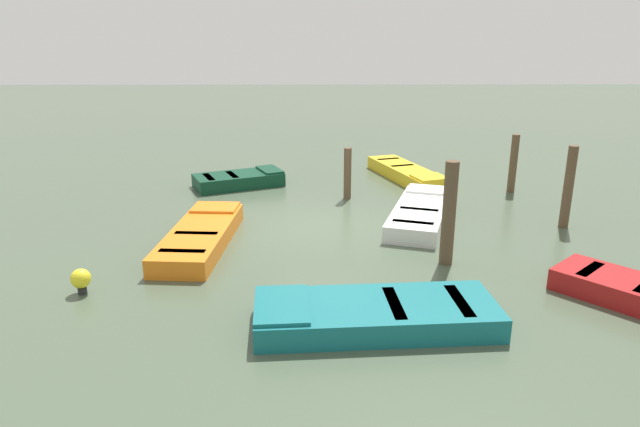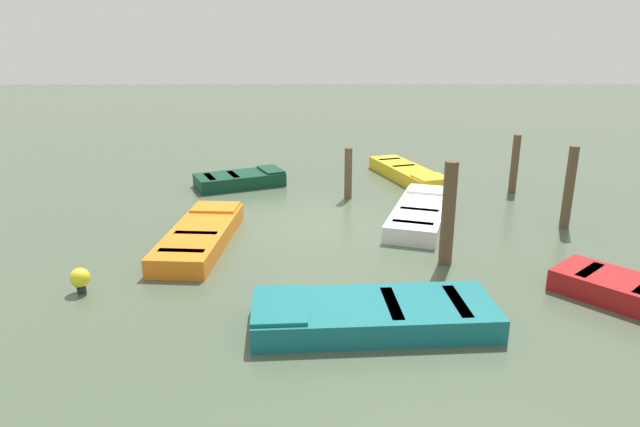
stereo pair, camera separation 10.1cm
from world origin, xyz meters
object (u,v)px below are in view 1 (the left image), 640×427
(rowboat_orange, at_px, (201,236))
(rowboat_white, at_px, (420,212))
(mooring_piling_near_left, at_px, (513,164))
(rowboat_teal, at_px, (374,314))
(mooring_piling_near_right, at_px, (348,173))
(mooring_piling_center, at_px, (449,214))
(mooring_piling_mid_right, at_px, (568,187))
(rowboat_dark_green, at_px, (239,179))
(marker_buoy, at_px, (81,279))
(rowboat_yellow, at_px, (407,173))

(rowboat_orange, xyz_separation_m, rowboat_white, (-5.23, -1.67, 0.00))
(rowboat_white, relative_size, mooring_piling_near_left, 2.32)
(rowboat_teal, relative_size, mooring_piling_near_right, 2.71)
(mooring_piling_near_left, distance_m, mooring_piling_center, 6.31)
(mooring_piling_near_left, bearing_deg, rowboat_teal, 58.49)
(rowboat_orange, xyz_separation_m, mooring_piling_mid_right, (-8.64, -1.13, 0.79))
(rowboat_dark_green, distance_m, mooring_piling_mid_right, 9.32)
(rowboat_orange, bearing_deg, mooring_piling_mid_right, -78.60)
(rowboat_orange, bearing_deg, rowboat_teal, -132.63)
(mooring_piling_center, xyz_separation_m, marker_buoy, (6.94, 1.35, -0.79))
(rowboat_dark_green, height_order, mooring_piling_near_left, mooring_piling_near_left)
(rowboat_teal, bearing_deg, mooring_piling_near_left, -125.22)
(mooring_piling_mid_right, xyz_separation_m, mooring_piling_center, (3.39, 2.24, 0.07))
(rowboat_teal, bearing_deg, rowboat_white, -111.58)
(mooring_piling_near_left, bearing_deg, rowboat_dark_green, -4.98)
(mooring_piling_near_left, xyz_separation_m, marker_buoy, (10.11, 6.81, -0.58))
(mooring_piling_mid_right, xyz_separation_m, mooring_piling_near_right, (5.15, -2.55, -0.27))
(rowboat_white, height_order, mooring_piling_mid_right, mooring_piling_mid_right)
(rowboat_dark_green, bearing_deg, mooring_piling_near_left, -28.73)
(rowboat_dark_green, distance_m, rowboat_white, 6.04)
(mooring_piling_near_left, distance_m, mooring_piling_near_right, 4.98)
(rowboat_orange, distance_m, rowboat_dark_green, 5.06)
(mooring_piling_near_left, bearing_deg, rowboat_orange, 27.27)
(rowboat_orange, height_order, mooring_piling_center, mooring_piling_center)
(rowboat_dark_green, relative_size, rowboat_teal, 0.73)
(rowboat_yellow, relative_size, marker_buoy, 8.37)
(mooring_piling_near_left, bearing_deg, rowboat_yellow, -27.34)
(rowboat_dark_green, xyz_separation_m, mooring_piling_mid_right, (-8.41, 3.93, 0.79))
(rowboat_teal, bearing_deg, rowboat_yellow, -105.81)
(rowboat_teal, xyz_separation_m, mooring_piling_mid_right, (-5.14, -4.82, 0.79))
(rowboat_yellow, distance_m, marker_buoy, 11.00)
(rowboat_teal, height_order, mooring_piling_near_left, mooring_piling_near_left)
(rowboat_dark_green, bearing_deg, rowboat_teal, -93.29)
(rowboat_orange, bearing_deg, marker_buoy, 149.55)
(mooring_piling_mid_right, xyz_separation_m, marker_buoy, (10.33, 3.59, -0.72))
(mooring_piling_center, bearing_deg, rowboat_orange, -11.94)
(rowboat_yellow, relative_size, mooring_piling_near_right, 2.73)
(rowboat_orange, xyz_separation_m, rowboat_dark_green, (-0.23, -5.06, 0.00))
(mooring_piling_center, bearing_deg, mooring_piling_near_right, -69.83)
(rowboat_orange, xyz_separation_m, rowboat_yellow, (-5.54, -5.83, -0.00))
(rowboat_yellow, xyz_separation_m, marker_buoy, (7.23, 8.30, 0.07))
(rowboat_teal, distance_m, mooring_piling_near_left, 9.45)
(rowboat_yellow, relative_size, mooring_piling_near_left, 2.34)
(rowboat_white, relative_size, marker_buoy, 8.32)
(rowboat_orange, height_order, marker_buoy, marker_buoy)
(mooring_piling_near_right, height_order, mooring_piling_center, mooring_piling_center)
(rowboat_orange, distance_m, mooring_piling_center, 5.43)
(rowboat_yellow, bearing_deg, mooring_piling_near_right, -61.54)
(rowboat_dark_green, distance_m, rowboat_teal, 9.34)
(mooring_piling_near_left, xyz_separation_m, mooring_piling_center, (3.18, 5.45, 0.21))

